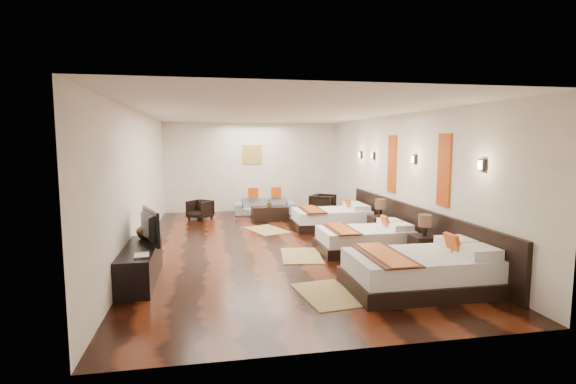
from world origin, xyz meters
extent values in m
cube|color=black|center=(0.00, 0.00, 0.00)|extent=(5.50, 9.50, 0.01)
cube|color=white|center=(0.00, 0.00, 2.80)|extent=(5.50, 9.50, 0.01)
cube|color=silver|center=(0.00, 4.75, 1.40)|extent=(5.50, 0.01, 2.80)
cube|color=silver|center=(-2.75, 0.00, 1.40)|extent=(0.01, 9.50, 2.80)
cube|color=silver|center=(2.75, 0.00, 1.40)|extent=(0.01, 9.50, 2.80)
cube|color=black|center=(2.71, -0.80, 0.45)|extent=(0.08, 6.60, 0.90)
cube|color=black|center=(1.67, -3.14, 0.11)|extent=(2.19, 1.35, 0.23)
cube|color=white|center=(1.67, -3.14, 0.39)|extent=(2.08, 1.25, 0.31)
cube|color=#C3490D|center=(2.19, -3.14, 0.67)|extent=(0.16, 0.33, 0.34)
cube|color=#38190F|center=(1.10, -3.14, 0.55)|extent=(0.57, 1.37, 0.02)
cube|color=#C3490D|center=(1.10, -3.14, 0.57)|extent=(0.40, 1.37, 0.02)
cube|color=black|center=(1.67, -0.83, 0.10)|extent=(1.87, 1.16, 0.20)
cube|color=white|center=(1.67, -0.83, 0.33)|extent=(1.78, 1.07, 0.27)
cube|color=#C3490D|center=(2.12, -0.83, 0.57)|extent=(0.14, 0.29, 0.29)
cube|color=#38190F|center=(1.18, -0.83, 0.47)|extent=(0.49, 1.18, 0.02)
cube|color=#C3490D|center=(1.18, -0.83, 0.49)|extent=(0.34, 1.18, 0.02)
cube|color=black|center=(1.67, 1.55, 0.10)|extent=(1.96, 1.21, 0.21)
cube|color=white|center=(1.67, 1.55, 0.35)|extent=(1.87, 1.12, 0.28)
cube|color=#C3490D|center=(2.14, 1.55, 0.60)|extent=(0.15, 0.30, 0.30)
cube|color=#38190F|center=(1.16, 1.55, 0.49)|extent=(0.51, 1.23, 0.02)
cube|color=#C3490D|center=(1.16, 1.55, 0.51)|extent=(0.35, 1.23, 0.02)
cube|color=black|center=(2.44, -1.81, 0.25)|extent=(0.45, 0.45, 0.50)
cylinder|color=black|center=(2.44, -1.81, 0.60)|extent=(0.08, 0.08, 0.20)
cylinder|color=#3F2619|center=(2.44, -1.81, 0.78)|extent=(0.24, 0.24, 0.22)
cube|color=black|center=(2.44, 0.24, 0.25)|extent=(0.46, 0.46, 0.51)
cylinder|color=black|center=(2.44, 0.24, 0.61)|extent=(0.08, 0.08, 0.20)
cylinder|color=#3F2619|center=(2.44, 0.24, 0.79)|extent=(0.24, 0.24, 0.22)
cube|color=#9D8450|center=(0.25, -3.11, 0.01)|extent=(0.90, 1.29, 0.01)
cube|color=#9D8450|center=(0.34, -0.94, 0.01)|extent=(0.90, 1.29, 0.01)
cube|color=#9D8450|center=(0.02, 1.61, 0.01)|extent=(1.13, 1.39, 0.01)
cube|color=black|center=(-2.50, -1.97, 0.28)|extent=(0.50, 1.80, 0.55)
imported|color=black|center=(-2.45, -1.71, 0.83)|extent=(0.45, 0.95, 0.56)
imported|color=black|center=(-2.50, -2.54, 0.56)|extent=(0.24, 0.30, 0.03)
imported|color=brown|center=(-2.50, -1.30, 0.71)|extent=(0.39, 0.39, 0.31)
imported|color=gray|center=(0.28, 3.93, 0.26)|extent=(1.84, 0.83, 0.52)
imported|color=black|center=(-1.64, 3.51, 0.27)|extent=(0.83, 0.83, 0.54)
imported|color=black|center=(2.00, 3.52, 0.31)|extent=(0.94, 0.94, 0.63)
cube|color=black|center=(0.28, 2.88, 0.20)|extent=(1.01, 0.52, 0.40)
imported|color=#2A6120|center=(0.27, 2.80, 0.53)|extent=(0.23, 0.20, 0.25)
cube|color=#D86014|center=(2.73, -1.90, 1.70)|extent=(0.04, 0.40, 1.30)
cube|color=#D86014|center=(2.73, 0.30, 1.70)|extent=(0.04, 0.40, 1.30)
cube|color=black|center=(2.71, -3.00, 1.85)|extent=(0.06, 0.12, 0.18)
cube|color=#FFD18C|center=(2.68, -3.00, 1.85)|extent=(0.02, 0.10, 0.14)
cube|color=black|center=(2.71, -0.80, 1.85)|extent=(0.06, 0.12, 0.18)
cube|color=#FFD18C|center=(2.68, -0.80, 1.85)|extent=(0.02, 0.10, 0.14)
cube|color=black|center=(2.71, 1.40, 1.85)|extent=(0.06, 0.12, 0.18)
cube|color=#FFD18C|center=(2.68, 1.40, 1.85)|extent=(0.02, 0.10, 0.14)
cube|color=black|center=(2.71, 2.30, 1.85)|extent=(0.06, 0.12, 0.18)
cube|color=#FFD18C|center=(2.68, 2.30, 1.85)|extent=(0.02, 0.10, 0.14)
cube|color=#AD873F|center=(0.00, 4.73, 1.80)|extent=(0.60, 0.04, 0.60)
camera|label=1|loc=(-1.44, -8.92, 2.21)|focal=26.90mm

